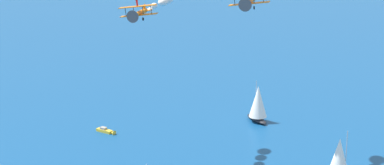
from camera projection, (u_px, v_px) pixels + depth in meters
name	position (u px, v px, depth m)	size (l,w,h in m)	color
motorboat_near_centre	(107.00, 131.00, 161.82)	(5.11, 2.87, 1.44)	gold
sailboat_ahead	(258.00, 103.00, 167.91)	(8.04, 4.93, 10.04)	black
biplane_lead	(249.00, 1.00, 120.68)	(6.72, 6.86, 3.66)	orange
biplane_wingman	(139.00, 13.00, 128.74)	(6.72, 6.86, 3.66)	orange
wingwalker_wingman	(137.00, 1.00, 128.21)	(0.79, 0.62, 1.78)	red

